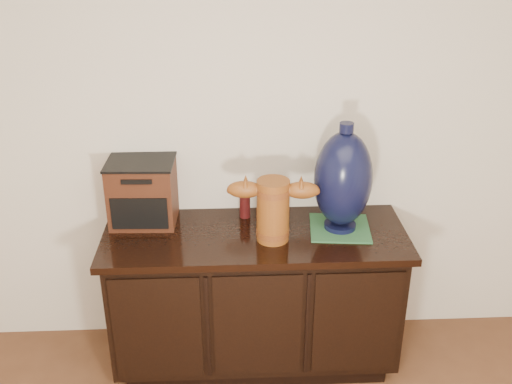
{
  "coord_description": "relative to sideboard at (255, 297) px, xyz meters",
  "views": [
    {
      "loc": [
        -0.12,
        -0.27,
        2.17
      ],
      "look_at": [
        0.0,
        2.18,
        1.0
      ],
      "focal_mm": 42.0,
      "sensor_mm": 36.0,
      "label": 1
    }
  ],
  "objects": [
    {
      "name": "sideboard",
      "position": [
        0.0,
        0.0,
        0.0
      ],
      "size": [
        1.46,
        0.56,
        0.75
      ],
      "color": "black",
      "rests_on": "ground"
    },
    {
      "name": "terracotta_vessel",
      "position": [
        0.08,
        -0.06,
        0.54
      ],
      "size": [
        0.43,
        0.17,
        0.3
      ],
      "rotation": [
        0.0,
        0.0,
        -0.08
      ],
      "color": "brown",
      "rests_on": "sideboard"
    },
    {
      "name": "tv_radio",
      "position": [
        -0.54,
        0.15,
        0.53
      ],
      "size": [
        0.33,
        0.27,
        0.32
      ],
      "rotation": [
        0.0,
        0.0,
        -0.04
      ],
      "color": "#3F1C0F",
      "rests_on": "sideboard"
    },
    {
      "name": "green_mat",
      "position": [
        0.41,
        0.03,
        0.37
      ],
      "size": [
        0.31,
        0.31,
        0.01
      ],
      "primitive_type": "cube",
      "rotation": [
        0.0,
        0.0,
        -0.1
      ],
      "color": "#295C34",
      "rests_on": "sideboard"
    },
    {
      "name": "lamp_base",
      "position": [
        0.41,
        0.03,
        0.63
      ],
      "size": [
        0.3,
        0.3,
        0.53
      ],
      "rotation": [
        0.0,
        0.0,
        -0.1
      ],
      "color": "black",
      "rests_on": "green_mat"
    },
    {
      "name": "spray_can",
      "position": [
        -0.04,
        0.18,
        0.44
      ],
      "size": [
        0.05,
        0.05,
        0.16
      ],
      "color": "#5D1010",
      "rests_on": "sideboard"
    }
  ]
}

